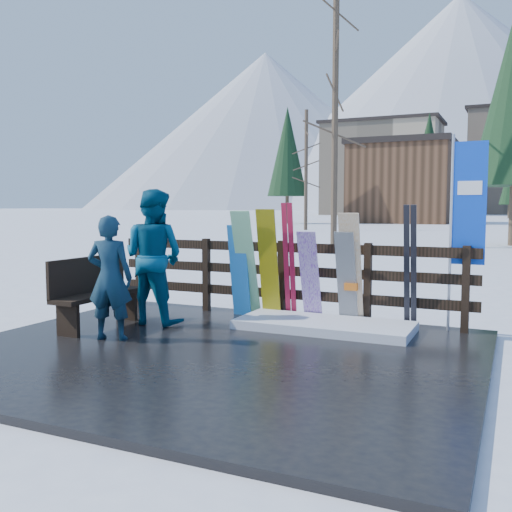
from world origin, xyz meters
The scene contains 18 objects.
ground centered at (0.00, 0.00, 0.00)m, with size 700.00×700.00×0.00m, color white.
deck centered at (0.00, 0.00, 0.04)m, with size 6.00×5.00×0.08m, color black.
fence centered at (0.00, 2.20, 0.74)m, with size 5.60×0.10×1.15m.
snow_patch centered at (0.86, 1.60, 0.14)m, with size 2.35×1.00×0.12m, color white.
bench centered at (-2.06, 0.44, 0.60)m, with size 0.41×1.50×0.97m.
snowboard_0 centered at (-0.61, 1.98, 0.77)m, with size 0.29×0.03×1.40m, color blue.
snowboard_1 centered at (-0.49, 1.98, 0.88)m, with size 0.31×0.03×1.65m, color white.
snowboard_2 centered at (-0.12, 1.98, 0.89)m, with size 0.29×0.03×1.64m, color #FFE103.
snowboard_3 centered at (0.52, 1.98, 0.74)m, with size 0.27×0.03×1.36m, color silver.
snowboard_4 centered at (1.05, 1.98, 0.74)m, with size 0.27×0.03×1.36m, color black.
snowboard_5 centered at (1.12, 1.98, 0.87)m, with size 0.29×0.03×1.62m, color white.
ski_pair_a centered at (0.17, 2.05, 0.94)m, with size 0.16×0.25×1.71m.
ski_pair_b centered at (1.91, 2.05, 0.92)m, with size 0.17×0.28×1.68m.
rental_flag centered at (2.56, 2.25, 1.69)m, with size 0.45×0.04×2.60m.
person_front centered at (-1.39, -0.05, 0.86)m, with size 0.57×0.37×1.55m, color #16424E.
person_back centered at (-1.47, 1.00, 1.03)m, with size 0.92×0.72×1.90m, color navy.
resort_buildings centered at (1.03, 115.41, 9.81)m, with size 73.00×87.60×22.60m.
mountains centered at (-10.50, 328.41, 50.20)m, with size 520.00×260.00×120.00m.
Camera 1 is at (3.19, -5.67, 1.74)m, focal length 40.00 mm.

